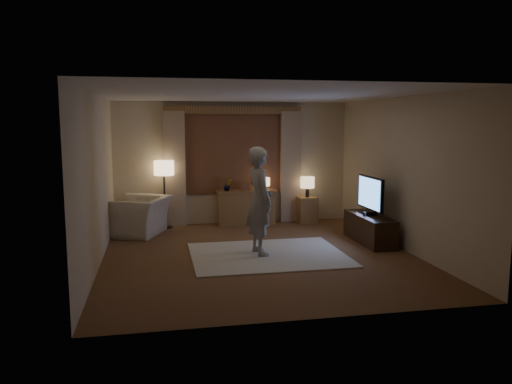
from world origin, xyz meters
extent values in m
cube|color=brown|center=(0.00, 0.00, -0.01)|extent=(5.00, 5.50, 0.02)
cube|color=silver|center=(0.00, 0.00, 2.61)|extent=(5.00, 5.50, 0.02)
cube|color=beige|center=(0.00, 2.76, 1.30)|extent=(5.00, 0.02, 2.60)
cube|color=beige|center=(0.00, -2.76, 1.30)|extent=(5.00, 0.02, 2.60)
cube|color=beige|center=(-2.51, 0.00, 1.30)|extent=(0.02, 5.50, 2.60)
cube|color=beige|center=(2.51, 0.00, 1.30)|extent=(0.02, 5.50, 2.60)
cube|color=black|center=(0.00, 2.73, 1.55)|extent=(2.00, 0.01, 1.70)
cube|color=brown|center=(0.00, 2.72, 1.55)|extent=(2.08, 0.04, 1.78)
cube|color=tan|center=(-1.25, 2.65, 1.20)|extent=(0.45, 0.12, 2.40)
cube|color=tan|center=(1.25, 2.65, 1.20)|extent=(0.45, 0.12, 2.40)
cube|color=brown|center=(0.00, 2.67, 2.42)|extent=(2.90, 0.14, 0.16)
cube|color=beige|center=(0.15, -0.04, 0.01)|extent=(2.50, 2.00, 0.02)
cube|color=brown|center=(0.24, 2.50, 0.35)|extent=(1.20, 0.40, 0.70)
cube|color=brown|center=(0.24, 2.50, 0.80)|extent=(0.16, 0.02, 0.20)
imported|color=#999999|center=(-0.16, 2.50, 0.85)|extent=(0.17, 0.13, 0.30)
cylinder|color=black|center=(0.64, 2.50, 0.76)|extent=(0.08, 0.08, 0.12)
cylinder|color=beige|center=(0.64, 2.50, 0.91)|extent=(0.22, 0.22, 0.18)
cylinder|color=black|center=(-1.47, 2.50, 0.01)|extent=(0.29, 0.29, 0.03)
cylinder|color=black|center=(-1.47, 2.50, 0.55)|extent=(0.04, 0.04, 1.11)
cylinder|color=beige|center=(-1.47, 2.50, 1.24)|extent=(0.41, 0.41, 0.29)
imported|color=beige|center=(-1.97, 1.95, 0.36)|extent=(1.33, 1.41, 0.73)
cube|color=brown|center=(1.58, 2.45, 0.28)|extent=(0.40, 0.40, 0.56)
cylinder|color=black|center=(1.58, 2.45, 0.66)|extent=(0.08, 0.08, 0.20)
cylinder|color=beige|center=(1.58, 2.45, 0.88)|extent=(0.30, 0.30, 0.24)
cube|color=black|center=(2.15, 0.48, 0.25)|extent=(0.45, 1.40, 0.50)
cube|color=black|center=(2.15, 0.48, 0.53)|extent=(0.24, 0.11, 0.07)
cube|color=black|center=(2.15, 0.48, 0.91)|extent=(0.05, 0.98, 0.60)
cube|color=#508CDA|center=(2.12, 0.48, 0.91)|extent=(0.00, 0.91, 0.54)
imported|color=gray|center=(0.02, 0.03, 0.90)|extent=(0.52, 0.70, 1.76)
camera|label=1|loc=(-1.61, -7.81, 2.17)|focal=35.00mm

